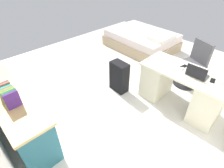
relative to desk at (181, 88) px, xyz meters
name	(u,v)px	position (x,y,z in m)	size (l,w,h in m)	color
ground_plane	(131,84)	(1.02, 0.13, -0.39)	(6.17, 6.17, 0.00)	silver
desk	(181,88)	(0.00, 0.00, 0.00)	(1.45, 0.69, 0.74)	beige
office_chair	(192,66)	(0.20, -0.79, 0.03)	(0.60, 0.60, 0.94)	black
credenza	(16,114)	(1.40, 2.34, -0.01)	(1.80, 0.48, 0.74)	#235B6B
bed	(141,40)	(2.04, -1.46, -0.14)	(1.94, 1.46, 0.58)	tan
suitcase_black	(119,77)	(1.08, 0.46, -0.07)	(0.36, 0.22, 0.63)	black
laptop	(197,74)	(-0.18, 0.03, 0.40)	(0.31, 0.23, 0.21)	#333338
computer_mouse	(182,68)	(0.08, -0.01, 0.37)	(0.06, 0.10, 0.03)	white
cell_phone_near_laptop	(213,80)	(-0.41, -0.04, 0.36)	(0.07, 0.14, 0.01)	black
cell_phone_by_mouse	(184,66)	(0.10, -0.11, 0.36)	(0.07, 0.14, 0.01)	black
book_row	(9,95)	(1.23, 2.34, 0.46)	(0.36, 0.17, 0.23)	#4B287F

